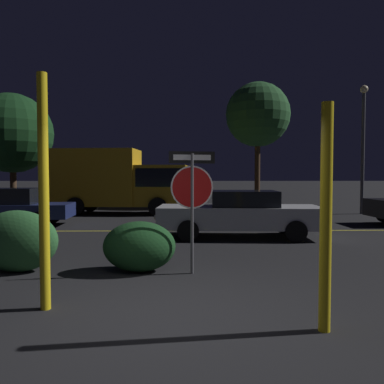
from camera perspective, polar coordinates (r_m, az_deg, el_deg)
name	(u,v)px	position (r m, az deg, el deg)	size (l,w,h in m)	color
ground_plane	(172,316)	(5.09, -3.13, -18.40)	(260.00, 260.00, 0.00)	black
road_center_stripe	(180,231)	(12.40, -1.84, -5.92)	(38.09, 0.12, 0.01)	gold
stop_sign	(192,188)	(6.87, 0.01, 0.66)	(0.84, 0.16, 2.26)	#4C4C51
yellow_pole_left	(44,192)	(5.40, -21.66, -0.05)	(0.14, 0.14, 3.18)	yellow
yellow_pole_right	(326,218)	(4.59, 19.72, -3.74)	(0.14, 0.14, 2.65)	yellow
hedge_bush_1	(17,241)	(7.82, -25.07, -6.80)	(1.52, 0.74, 1.17)	#2D6633
hedge_bush_2	(139,246)	(7.22, -8.02, -8.21)	(1.37, 0.94, 0.95)	#19421E
passing_car_1	(8,207)	(15.05, -26.26, -2.10)	(4.70, 2.04, 1.37)	navy
passing_car_2	(240,214)	(11.13, 7.33, -3.28)	(4.90, 2.05, 1.38)	silver
delivery_truck	(121,180)	(18.25, -10.78, 1.79)	(6.41, 2.70, 3.07)	gold
street_lamp	(363,137)	(19.65, 24.62, 7.65)	(0.38, 0.38, 6.08)	#4C4C51
tree_0	(12,134)	(21.84, -25.71, 8.03)	(4.13, 4.13, 6.10)	#422D1E
tree_1	(258,115)	(22.79, 9.99, 11.47)	(3.77, 3.77, 7.31)	#422D1E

